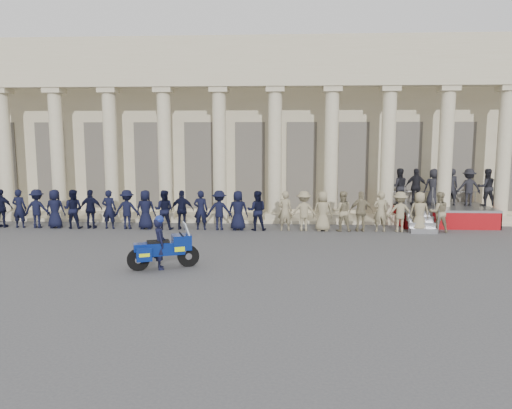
# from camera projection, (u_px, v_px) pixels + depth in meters

# --- Properties ---
(ground) EXTENTS (90.00, 90.00, 0.00)m
(ground) POSITION_uv_depth(u_px,v_px,m) (228.00, 265.00, 15.84)
(ground) COLOR #424244
(ground) RESTS_ON ground
(building) EXTENTS (40.00, 12.50, 9.00)m
(building) POSITION_uv_depth(u_px,v_px,m) (256.00, 128.00, 29.80)
(building) COLOR #BCB08D
(building) RESTS_ON ground
(officer_rank) EXTENTS (20.77, 0.65, 1.72)m
(officer_rank) POSITION_uv_depth(u_px,v_px,m) (207.00, 210.00, 21.66)
(officer_rank) COLOR black
(officer_rank) RESTS_ON ground
(reviewing_stand) EXTENTS (4.83, 4.03, 2.56)m
(reviewing_stand) POSITION_uv_depth(u_px,v_px,m) (443.00, 193.00, 23.07)
(reviewing_stand) COLOR gray
(reviewing_stand) RESTS_ON ground
(motorcycle) EXTENTS (2.11, 1.27, 1.42)m
(motorcycle) POSITION_uv_depth(u_px,v_px,m) (164.00, 249.00, 15.33)
(motorcycle) COLOR black
(motorcycle) RESTS_ON ground
(rider) EXTENTS (0.56, 0.68, 1.68)m
(rider) POSITION_uv_depth(u_px,v_px,m) (160.00, 242.00, 15.26)
(rider) COLOR black
(rider) RESTS_ON ground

